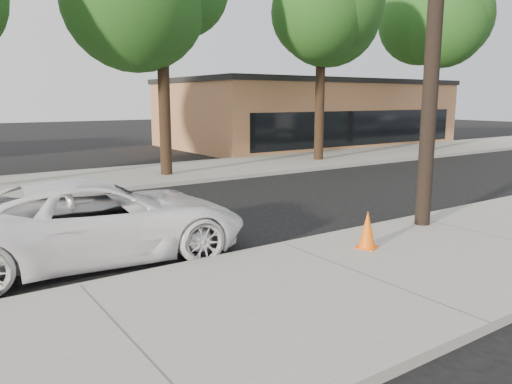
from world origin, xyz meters
TOP-DOWN VIEW (x-y plane):
  - ground at (0.00, 0.00)m, footprint 120.00×120.00m
  - near_sidewalk at (0.00, -4.30)m, footprint 90.00×4.40m
  - far_sidewalk at (0.00, 8.50)m, footprint 90.00×5.00m
  - curb_near at (0.00, -2.10)m, footprint 90.00×0.12m
  - building_main at (16.00, 16.00)m, footprint 18.00×10.00m
  - utility_pole at (3.60, -2.70)m, footprint 1.40×0.34m
  - tree_d at (10.20, 7.95)m, footprint 4.50×4.35m
  - tree_e at (18.21, 7.74)m, footprint 4.80×4.65m
  - police_cruiser at (-3.18, -0.59)m, footprint 5.78×3.13m
  - traffic_cone at (1.16, -3.27)m, footprint 0.50×0.50m

SIDE VIEW (x-z plane):
  - ground at x=0.00m, z-range 0.00..0.00m
  - near_sidewalk at x=0.00m, z-range 0.00..0.15m
  - far_sidewalk at x=0.00m, z-range 0.00..0.15m
  - curb_near at x=0.00m, z-range -0.01..0.15m
  - traffic_cone at x=1.16m, z-range 0.14..0.87m
  - police_cruiser at x=-3.18m, z-range 0.00..1.54m
  - building_main at x=16.00m, z-range 0.00..4.00m
  - utility_pole at x=3.60m, z-range 0.20..9.20m
  - tree_d at x=10.20m, z-range 1.99..10.74m
  - tree_e at x=18.21m, z-range 2.07..11.32m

